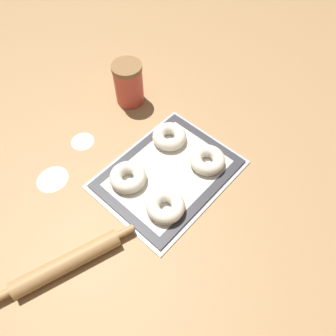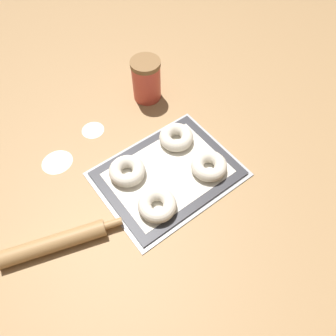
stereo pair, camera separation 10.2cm
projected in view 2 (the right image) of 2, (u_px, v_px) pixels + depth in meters
ground_plane at (168, 175)px, 1.01m from camera, size 2.80×2.80×0.00m
baking_tray at (168, 173)px, 1.01m from camera, size 0.42×0.32×0.01m
baking_mat at (168, 172)px, 1.01m from camera, size 0.40×0.30×0.00m
bagel_front_left at (157, 205)px, 0.92m from camera, size 0.11×0.11×0.04m
bagel_front_right at (209, 166)px, 1.00m from camera, size 0.11×0.11×0.04m
bagel_back_left at (127, 171)px, 0.99m from camera, size 0.11×0.11×0.04m
bagel_back_right at (176, 137)px, 1.06m from camera, size 0.11×0.11×0.04m
flour_canister at (146, 80)px, 1.15m from camera, size 0.10×0.10×0.15m
rolling_pin at (52, 243)px, 0.87m from camera, size 0.37×0.14×0.05m
flour_patch_near at (57, 162)px, 1.04m from camera, size 0.10×0.09×0.00m
flour_patch_far at (93, 130)px, 1.12m from camera, size 0.08×0.08×0.00m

